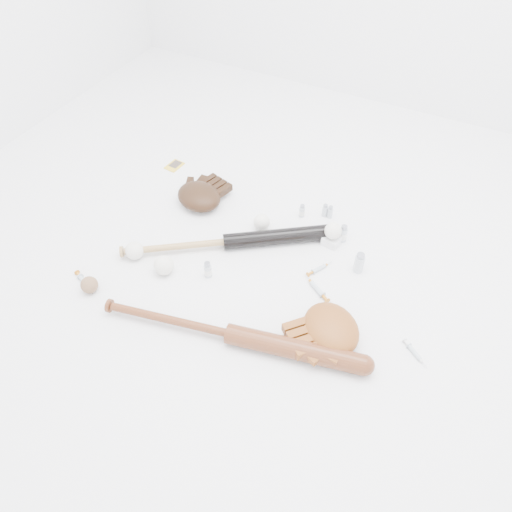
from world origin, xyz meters
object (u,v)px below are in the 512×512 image
at_px(bat_dark, 226,242).
at_px(pedestal, 332,240).
at_px(glove_dark, 199,196).
at_px(bat_wood, 230,334).

xyz_separation_m(bat_dark, pedestal, (0.38, 0.22, -0.01)).
xyz_separation_m(glove_dark, pedestal, (0.62, 0.04, -0.03)).
distance_m(bat_dark, glove_dark, 0.30).
height_order(bat_wood, pedestal, bat_wood).
relative_size(bat_dark, bat_wood, 0.92).
bearing_deg(pedestal, glove_dark, -176.72).
height_order(bat_dark, glove_dark, glove_dark).
bearing_deg(bat_dark, bat_wood, -93.62).
height_order(glove_dark, pedestal, glove_dark).
distance_m(bat_dark, bat_wood, 0.45).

